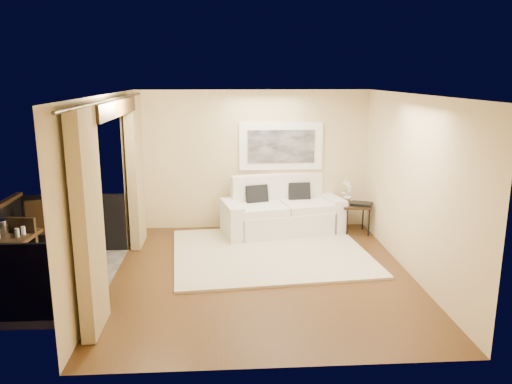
{
  "coord_description": "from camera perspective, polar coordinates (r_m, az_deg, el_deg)",
  "views": [
    {
      "loc": [
        -0.55,
        -7.1,
        2.97
      ],
      "look_at": [
        -0.03,
        1.04,
        1.05
      ],
      "focal_mm": 35.0,
      "sensor_mm": 36.0,
      "label": 1
    }
  ],
  "objects": [
    {
      "name": "room_shell",
      "position": [
        7.29,
        -16.36,
        9.18
      ],
      "size": [
        5.0,
        6.4,
        5.0
      ],
      "color": "white",
      "rests_on": "ground"
    },
    {
      "name": "balcony",
      "position": [
        8.11,
        -23.48,
        -8.05
      ],
      "size": [
        1.81,
        2.6,
        1.17
      ],
      "color": "#605B56",
      "rests_on": "ground"
    },
    {
      "name": "glass_b",
      "position": [
        7.69,
        -25.06,
        -4.01
      ],
      "size": [
        0.06,
        0.06,
        0.12
      ],
      "primitive_type": "cylinder",
      "color": "white",
      "rests_on": "bistro_table"
    },
    {
      "name": "candle",
      "position": [
        7.87,
        -25.39,
        -3.86
      ],
      "size": [
        0.06,
        0.06,
        0.07
      ],
      "primitive_type": "cylinder",
      "color": "red",
      "rests_on": "bistro_table"
    },
    {
      "name": "side_table",
      "position": [
        9.69,
        11.33,
        -1.73
      ],
      "size": [
        0.55,
        0.55,
        0.57
      ],
      "rotation": [
        0.0,
        0.0,
        -0.06
      ],
      "color": "black",
      "rests_on": "floor"
    },
    {
      "name": "orchid",
      "position": [
        9.68,
        10.41,
        0.1
      ],
      "size": [
        0.3,
        0.29,
        0.47
      ],
      "primitive_type": "imported",
      "rotation": [
        0.0,
        0.0,
        0.74
      ],
      "color": "white",
      "rests_on": "side_table"
    },
    {
      "name": "balcony_chair_near",
      "position": [
        7.82,
        -25.43,
        -5.81
      ],
      "size": [
        0.5,
        0.5,
        1.01
      ],
      "rotation": [
        0.0,
        0.0,
        -0.16
      ],
      "color": "black",
      "rests_on": "balcony"
    },
    {
      "name": "balcony_chair_far",
      "position": [
        8.86,
        -23.21,
        -3.4
      ],
      "size": [
        0.53,
        0.53,
        1.03
      ],
      "rotation": [
        0.0,
        0.0,
        3.35
      ],
      "color": "black",
      "rests_on": "balcony"
    },
    {
      "name": "artwork",
      "position": [
        9.72,
        2.87,
        5.23
      ],
      "size": [
        1.62,
        0.07,
        0.92
      ],
      "color": "white",
      "rests_on": "room_shell"
    },
    {
      "name": "tray",
      "position": [
        9.63,
        11.95,
        -1.34
      ],
      "size": [
        0.46,
        0.41,
        0.05
      ],
      "primitive_type": "cube",
      "rotation": [
        0.0,
        0.0,
        -0.4
      ],
      "color": "black",
      "rests_on": "side_table"
    },
    {
      "name": "ice_bucket",
      "position": [
        7.85,
        -27.03,
        -3.57
      ],
      "size": [
        0.18,
        0.18,
        0.2
      ],
      "primitive_type": "cylinder",
      "color": "silver",
      "rests_on": "bistro_table"
    },
    {
      "name": "floor",
      "position": [
        7.72,
        0.74,
        -9.4
      ],
      "size": [
        5.0,
        5.0,
        0.0
      ],
      "primitive_type": "plane",
      "color": "#513418",
      "rests_on": "ground"
    },
    {
      "name": "curtains",
      "position": [
        7.45,
        -15.62,
        0.08
      ],
      "size": [
        0.16,
        4.8,
        2.64
      ],
      "color": "tan",
      "rests_on": "ground"
    },
    {
      "name": "bistro_table",
      "position": [
        7.8,
        -26.37,
        -5.0
      ],
      "size": [
        0.72,
        0.72,
        0.8
      ],
      "rotation": [
        0.0,
        0.0,
        -0.07
      ],
      "color": "black",
      "rests_on": "balcony"
    },
    {
      "name": "glass_a",
      "position": [
        7.62,
        -25.64,
        -4.22
      ],
      "size": [
        0.06,
        0.06,
        0.12
      ],
      "primitive_type": "cylinder",
      "color": "silver",
      "rests_on": "bistro_table"
    },
    {
      "name": "rug",
      "position": [
        8.57,
        1.6,
        -6.89
      ],
      "size": [
        3.48,
        3.11,
        0.04
      ],
      "primitive_type": "cube",
      "rotation": [
        0.0,
        0.0,
        0.1
      ],
      "color": "beige",
      "rests_on": "floor"
    },
    {
      "name": "sofa",
      "position": [
        9.62,
        2.93,
        -2.39
      ],
      "size": [
        2.41,
        1.41,
        1.08
      ],
      "rotation": [
        0.0,
        0.0,
        0.21
      ],
      "color": "white",
      "rests_on": "floor"
    }
  ]
}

